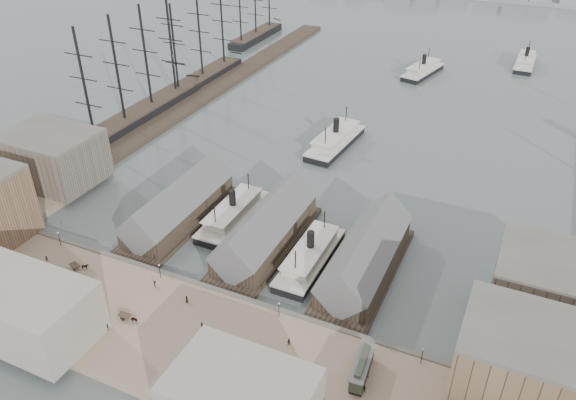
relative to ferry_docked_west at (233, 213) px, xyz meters
The scene contains 38 objects.
ground 26.57m from the ferry_docked_west, 60.59° to the right, with size 900.00×900.00×0.00m, color #4B5655.
quay 45.00m from the ferry_docked_west, 73.20° to the right, with size 180.00×30.00×2.00m, color gray.
seawall 31.13m from the ferry_docked_west, 65.30° to the right, with size 180.00×1.20×2.30m, color #59544C.
west_wharf 94.59m from the ferry_docked_west, 125.56° to the left, with size 10.00×220.00×1.60m, color #2D231C.
ferry_shed_west 14.58m from the ferry_docked_west, 154.57° to the right, with size 14.00×42.00×12.60m.
ferry_shed_center 14.58m from the ferry_docked_west, 25.43° to the right, with size 14.00×42.00×12.60m.
ferry_shed_east 39.55m from the ferry_docked_west, ahead, with size 14.00×42.00×12.60m.
warehouse_west_back 57.61m from the ferry_docked_west, behind, with size 26.00×20.00×14.00m, color #60564C.
warehouse_east_front 86.92m from the ferry_docked_west, 23.93° to the right, with size 30.00×18.00×19.00m, color brown.
warehouse_east_back 81.72m from the ferry_docked_west, ahead, with size 28.00×20.00×15.00m, color #60564C.
street_bldg_center 64.36m from the ferry_docked_west, 59.06° to the right, with size 24.00×16.00×10.00m, color gray.
street_bldg_west 57.90m from the ferry_docked_west, 107.16° to the right, with size 30.00×16.00×12.00m, color gray.
lamp_post_far_w 43.97m from the ferry_docked_west, 136.79° to the right, with size 0.44×0.44×3.92m.
lamp_post_near_w 30.22m from the ferry_docked_west, 93.81° to the right, with size 0.44×0.44×3.92m.
lamp_post_near_e 41.15m from the ferry_docked_west, 47.03° to the right, with size 0.44×0.44×3.92m.
lamp_post_far_e 65.37m from the ferry_docked_west, 27.40° to the right, with size 0.44×0.44×3.92m.
ferry_docked_west is the anchor object (origin of this frame).
ferry_docked_east 27.34m from the ferry_docked_west, 18.00° to the right, with size 8.26×27.53×9.83m.
ferry_open_near 54.10m from the ferry_docked_west, 80.24° to the left, with size 11.40×30.95×10.84m.
ferry_open_mid 138.10m from the ferry_docked_west, 82.02° to the left, with size 14.08×28.44×9.75m.
ferry_open_far 178.21m from the ferry_docked_west, 70.52° to the left, with size 8.15×26.85×9.58m.
sailing_ship_near 76.96m from the ferry_docked_west, 146.11° to the left, with size 9.83×67.73×40.42m.
sailing_ship_mid 108.05m from the ferry_docked_west, 126.40° to the left, with size 8.99×51.94×36.96m.
sailing_ship_far 171.45m from the ferry_docked_west, 115.51° to the left, with size 8.26×45.87×33.95m.
tram 61.56m from the ferry_docked_west, 37.79° to the right, with size 3.49×10.53×3.68m.
horse_cart_left 40.62m from the ferry_docked_west, 120.30° to the right, with size 4.81×2.79×1.57m.
horse_cart_center 44.19m from the ferry_docked_west, 89.09° to the right, with size 4.86×1.65×1.51m.
horse_cart_right 61.02m from the ferry_docked_west, 49.75° to the right, with size 4.73×3.28×1.49m.
pedestrian_0 47.32m from the ferry_docked_west, 129.79° to the right, with size 0.57×0.42×1.58m, color black.
pedestrian_1 51.36m from the ferry_docked_west, 130.43° to the right, with size 0.81×0.63×1.67m, color black.
pedestrian_2 33.23m from the ferry_docked_west, 92.09° to the right, with size 1.16×0.67×1.80m, color black.
pedestrian_3 48.19m from the ferry_docked_west, 92.42° to the right, with size 1.03×0.43×1.75m, color black.
pedestrian_4 35.31m from the ferry_docked_west, 76.97° to the right, with size 0.82×0.54×1.69m, color black.
pedestrian_5 42.61m from the ferry_docked_west, 69.04° to the right, with size 0.64×0.47×1.75m, color black.
pedestrian_6 49.19m from the ferry_docked_west, 47.67° to the right, with size 0.79×0.61×1.62m, color black.
pedestrian_8 62.28m from the ferry_docked_west, 36.95° to the right, with size 0.98×0.41×1.67m, color black.
pedestrian_10 64.92m from the ferry_docked_west, 39.19° to the right, with size 0.76×0.59×1.56m, color black.
pedestrian_11 41.74m from the ferry_docked_west, 104.36° to the right, with size 0.76×0.59×1.57m, color black.
Camera 1 is at (53.12, -85.07, 85.16)m, focal length 35.00 mm.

